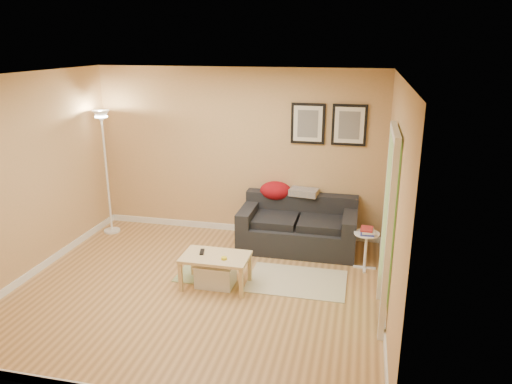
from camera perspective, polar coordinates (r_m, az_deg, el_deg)
floor at (r=6.19m, az=-6.86°, el=-11.31°), size 4.50×4.50×0.00m
ceiling at (r=5.44m, az=-7.86°, el=13.47°), size 4.50×4.50×0.00m
wall_back at (r=7.52m, az=-2.16°, el=4.65°), size 4.50×0.00×4.50m
wall_front at (r=3.99m, az=-17.18°, el=-8.02°), size 4.50×0.00×4.50m
wall_left at (r=6.77m, az=-25.54°, el=1.49°), size 0.00×4.00×4.00m
wall_right at (r=5.37m, az=15.91°, el=-1.30°), size 0.00×4.00×4.00m
baseboard_back at (r=7.89m, az=-2.07°, el=-4.26°), size 4.50×0.02×0.10m
baseboard_left at (r=7.17m, az=-24.18°, el=-8.16°), size 0.02×4.00×0.10m
baseboard_right at (r=5.87m, az=14.78°, el=-12.93°), size 0.02×4.00×0.10m
sofa at (r=7.16m, az=4.99°, el=-3.83°), size 1.70×0.90×0.75m
red_throw at (r=7.39m, az=2.34°, el=0.16°), size 0.48×0.36×0.28m
plaid_throw at (r=7.32m, az=5.69°, el=-0.01°), size 0.45×0.32×0.10m
framed_print_left at (r=7.21m, az=6.16°, el=8.05°), size 0.50×0.04×0.60m
framed_print_right at (r=7.16m, az=10.97°, el=7.78°), size 0.50×0.04×0.60m
area_rug at (r=6.33m, az=4.86°, el=-10.45°), size 1.25×0.85×0.01m
green_runner at (r=6.49m, az=-6.21°, el=-9.79°), size 0.70×0.50×0.01m
coffee_table at (r=6.14m, az=-4.77°, el=-9.27°), size 0.95×0.74×0.42m
remote_control at (r=6.15m, az=-6.40°, el=-7.04°), size 0.08×0.17×0.02m
tape_roll at (r=5.94m, az=-3.80°, el=-7.83°), size 0.07×0.07×0.03m
storage_bin at (r=6.19m, az=-4.80°, el=-9.66°), size 0.48×0.35×0.30m
side_table at (r=6.71m, az=12.82°, el=-6.79°), size 0.34×0.34×0.52m
book_stack at (r=6.58m, az=13.02°, el=-4.48°), size 0.22×0.27×0.07m
floor_lamp at (r=7.92m, az=-17.21°, el=1.80°), size 0.26×0.26×1.98m
doorway at (r=5.31m, az=15.19°, el=-4.58°), size 0.12×1.01×2.13m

